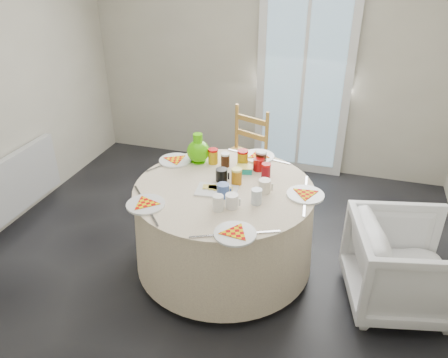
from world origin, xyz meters
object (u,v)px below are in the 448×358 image
(radiator, at_px, (20,181))
(green_pitcher, at_px, (198,146))
(table, at_px, (224,226))
(wooden_chair, at_px, (241,157))
(armchair, at_px, (406,259))

(radiator, bearing_deg, green_pitcher, 7.28)
(table, height_order, wooden_chair, wooden_chair)
(armchair, bearing_deg, green_pitcher, 64.18)
(radiator, distance_m, green_pitcher, 1.79)
(wooden_chair, relative_size, green_pitcher, 3.89)
(table, relative_size, wooden_chair, 1.47)
(radiator, distance_m, armchair, 3.38)
(radiator, height_order, table, table)
(radiator, relative_size, armchair, 1.35)
(table, bearing_deg, wooden_chair, 98.10)
(wooden_chair, bearing_deg, table, -60.59)
(table, height_order, armchair, armchair)
(armchair, bearing_deg, radiator, 74.35)
(radiator, height_order, wooden_chair, wooden_chair)
(radiator, distance_m, table, 2.04)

